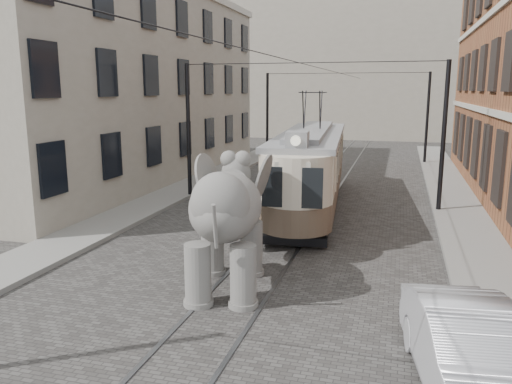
% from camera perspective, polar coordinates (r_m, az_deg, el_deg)
% --- Properties ---
extents(ground, '(120.00, 120.00, 0.00)m').
position_cam_1_polar(ground, '(16.23, 2.49, -6.01)').
color(ground, '#43413E').
extents(tram_rails, '(1.54, 80.00, 0.02)m').
position_cam_1_polar(tram_rails, '(16.23, 2.49, -5.97)').
color(tram_rails, slate).
rests_on(tram_rails, ground).
extents(sidewalk_right, '(2.00, 60.00, 0.15)m').
position_cam_1_polar(sidewalk_right, '(16.00, 24.05, -7.02)').
color(sidewalk_right, slate).
rests_on(sidewalk_right, ground).
extents(sidewalk_left, '(2.00, 60.00, 0.15)m').
position_cam_1_polar(sidewalk_left, '(18.75, -17.25, -3.89)').
color(sidewalk_left, slate).
rests_on(sidewalk_left, ground).
extents(stucco_building, '(7.00, 24.00, 10.00)m').
position_cam_1_polar(stucco_building, '(28.99, -14.53, 11.38)').
color(stucco_building, gray).
rests_on(stucco_building, ground).
extents(distant_block, '(28.00, 10.00, 14.00)m').
position_cam_1_polar(distant_block, '(55.22, 12.56, 13.44)').
color(distant_block, gray).
rests_on(distant_block, ground).
extents(catenary, '(11.00, 30.20, 6.00)m').
position_cam_1_polar(catenary, '(20.50, 5.30, 6.19)').
color(catenary, black).
rests_on(catenary, ground).
extents(tram, '(3.54, 12.28, 4.80)m').
position_cam_1_polar(tram, '(21.26, 6.26, 4.74)').
color(tram, beige).
rests_on(tram, ground).
extents(elephant, '(3.91, 5.78, 3.25)m').
position_cam_1_polar(elephant, '(12.37, -3.38, -3.80)').
color(elephant, slate).
rests_on(elephant, ground).
extents(parked_car, '(2.27, 4.58, 1.45)m').
position_cam_1_polar(parked_car, '(9.20, 23.06, -16.36)').
color(parked_car, '#A2A1A6').
rests_on(parked_car, ground).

